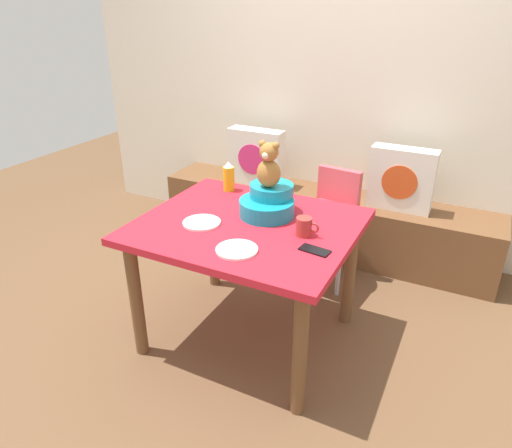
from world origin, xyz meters
TOP-DOWN VIEW (x-y plane):
  - ground_plane at (0.00, 0.00)m, footprint 8.00×8.00m
  - back_wall at (0.00, 1.50)m, footprint 4.40×0.10m
  - window_bench at (0.00, 1.23)m, footprint 2.60×0.44m
  - pillow_floral_left at (-0.56, 1.21)m, footprint 0.44×0.15m
  - pillow_floral_right at (0.57, 1.21)m, footprint 0.44×0.15m
  - dining_table at (0.00, 0.00)m, footprint 1.12×0.97m
  - highchair at (0.20, 0.80)m, footprint 0.35×0.48m
  - infant_seat_teal at (0.05, 0.15)m, footprint 0.30×0.33m
  - teddy_bear at (0.05, 0.15)m, footprint 0.13×0.12m
  - ketchup_bottle at (-0.32, 0.36)m, footprint 0.07×0.07m
  - coffee_mug at (0.32, 0.00)m, footprint 0.12×0.08m
  - dinner_plate_near at (-0.21, -0.12)m, footprint 0.20×0.20m
  - dinner_plate_far at (0.10, -0.29)m, footprint 0.20×0.20m
  - cell_phone at (0.42, -0.13)m, footprint 0.15×0.09m

SIDE VIEW (x-z plane):
  - ground_plane at x=0.00m, z-range 0.00..0.00m
  - window_bench at x=0.00m, z-range 0.00..0.46m
  - highchair at x=0.20m, z-range 0.13..0.92m
  - dining_table at x=0.00m, z-range 0.26..1.00m
  - pillow_floral_left at x=-0.56m, z-range 0.46..0.90m
  - pillow_floral_right at x=0.57m, z-range 0.46..0.90m
  - cell_phone at x=0.42m, z-range 0.74..0.75m
  - dinner_plate_near at x=-0.21m, z-range 0.74..0.75m
  - dinner_plate_far at x=0.10m, z-range 0.74..0.75m
  - coffee_mug at x=0.32m, z-range 0.74..0.84m
  - infant_seat_teal at x=0.05m, z-range 0.73..0.89m
  - ketchup_bottle at x=-0.32m, z-range 0.73..0.92m
  - teddy_bear at x=0.05m, z-range 0.89..1.14m
  - back_wall at x=0.00m, z-range 0.00..2.60m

